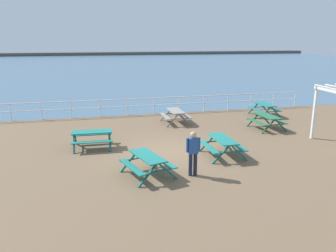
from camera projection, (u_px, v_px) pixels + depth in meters
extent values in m
cube|color=brown|center=(169.00, 153.00, 14.83)|extent=(30.00, 24.00, 0.20)
cube|color=#476B84|center=(104.00, 65.00, 64.42)|extent=(142.00, 90.00, 0.01)
cube|color=#4C4C47|center=(97.00, 55.00, 104.86)|extent=(142.00, 6.00, 1.80)
cube|color=white|center=(141.00, 99.00, 21.83)|extent=(23.00, 0.06, 0.06)
cube|color=white|center=(141.00, 106.00, 21.95)|extent=(23.00, 0.05, 0.05)
cylinder|color=white|center=(11.00, 113.00, 20.15)|extent=(0.07, 0.07, 1.05)
cylinder|color=white|center=(42.00, 111.00, 20.55)|extent=(0.07, 0.07, 1.05)
cylinder|color=white|center=(71.00, 110.00, 20.96)|extent=(0.07, 0.07, 1.05)
cylinder|color=white|center=(100.00, 108.00, 21.36)|extent=(0.07, 0.07, 1.05)
cylinder|color=white|center=(127.00, 107.00, 21.76)|extent=(0.07, 0.07, 1.05)
cylinder|color=white|center=(154.00, 106.00, 22.16)|extent=(0.07, 0.07, 1.05)
cylinder|color=white|center=(180.00, 105.00, 22.57)|extent=(0.07, 0.07, 1.05)
cylinder|color=white|center=(204.00, 104.00, 22.97)|extent=(0.07, 0.07, 1.05)
cylinder|color=white|center=(228.00, 102.00, 23.37)|extent=(0.07, 0.07, 1.05)
cylinder|color=white|center=(251.00, 101.00, 23.77)|extent=(0.07, 0.07, 1.05)
cylinder|color=white|center=(273.00, 100.00, 24.18)|extent=(0.07, 0.07, 1.05)
cylinder|color=white|center=(295.00, 99.00, 24.58)|extent=(0.07, 0.07, 1.05)
cube|color=#1E7A70|center=(147.00, 156.00, 12.01)|extent=(1.18, 1.92, 0.05)
cube|color=#1E7A70|center=(132.00, 167.00, 11.78)|extent=(0.76, 1.80, 0.04)
cube|color=#1E7A70|center=(162.00, 161.00, 12.38)|extent=(0.76, 1.80, 0.04)
cube|color=#165B54|center=(129.00, 161.00, 12.57)|extent=(0.78, 0.30, 0.79)
cube|color=#165B54|center=(147.00, 157.00, 12.94)|extent=(0.78, 0.30, 0.79)
cube|color=#165B54|center=(138.00, 158.00, 12.74)|extent=(1.46, 0.48, 0.04)
cube|color=#165B54|center=(148.00, 175.00, 11.27)|extent=(0.78, 0.30, 0.79)
cube|color=#165B54|center=(167.00, 171.00, 11.63)|extent=(0.78, 0.30, 0.79)
cube|color=#165B54|center=(158.00, 172.00, 11.44)|extent=(1.46, 0.48, 0.04)
cube|color=#1E7A70|center=(265.00, 104.00, 21.52)|extent=(0.73, 1.81, 0.05)
cube|color=#1E7A70|center=(256.00, 109.00, 21.46)|extent=(0.29, 1.80, 0.04)
cube|color=#1E7A70|center=(273.00, 108.00, 21.73)|extent=(0.29, 1.80, 0.04)
cube|color=#165B54|center=(254.00, 108.00, 22.27)|extent=(0.79, 0.09, 0.79)
cube|color=#165B54|center=(264.00, 107.00, 22.43)|extent=(0.79, 0.09, 0.79)
cube|color=#165B54|center=(259.00, 107.00, 22.34)|extent=(1.50, 0.08, 0.04)
cube|color=#165B54|center=(265.00, 113.00, 20.80)|extent=(0.79, 0.09, 0.79)
cube|color=#165B54|center=(276.00, 112.00, 20.96)|extent=(0.79, 0.09, 0.79)
cube|color=#165B54|center=(271.00, 112.00, 20.87)|extent=(1.50, 0.08, 0.04)
cube|color=gray|center=(176.00, 111.00, 19.62)|extent=(0.71, 1.80, 0.05)
cube|color=gray|center=(165.00, 116.00, 19.55)|extent=(0.27, 1.80, 0.04)
cube|color=gray|center=(186.00, 115.00, 19.84)|extent=(0.27, 1.80, 0.04)
cube|color=slate|center=(166.00, 114.00, 20.36)|extent=(0.79, 0.08, 0.79)
cube|color=slate|center=(178.00, 114.00, 20.53)|extent=(0.79, 0.08, 0.79)
cube|color=slate|center=(172.00, 113.00, 20.43)|extent=(1.50, 0.07, 0.04)
cube|color=slate|center=(173.00, 120.00, 18.89)|extent=(0.79, 0.08, 0.79)
cube|color=slate|center=(185.00, 119.00, 19.06)|extent=(0.79, 0.08, 0.79)
cube|color=slate|center=(179.00, 119.00, 18.97)|extent=(1.50, 0.07, 0.04)
cube|color=#286B47|center=(267.00, 116.00, 18.33)|extent=(0.78, 1.83, 0.05)
cube|color=#286B47|center=(257.00, 122.00, 18.23)|extent=(0.35, 1.81, 0.04)
cube|color=#286B47|center=(276.00, 120.00, 18.57)|extent=(0.35, 1.81, 0.04)
cube|color=#1E5035|center=(253.00, 120.00, 19.04)|extent=(0.80, 0.12, 0.79)
cube|color=#1E5035|center=(265.00, 119.00, 19.25)|extent=(0.80, 0.12, 0.79)
cube|color=#1E5035|center=(259.00, 118.00, 19.14)|extent=(1.50, 0.13, 0.04)
cube|color=#1E5035|center=(269.00, 126.00, 17.60)|extent=(0.80, 0.12, 0.79)
cube|color=#1E5035|center=(281.00, 125.00, 17.80)|extent=(0.80, 0.12, 0.79)
cube|color=#1E5035|center=(275.00, 125.00, 17.69)|extent=(1.50, 0.13, 0.04)
cube|color=#1E7A70|center=(223.00, 139.00, 14.04)|extent=(0.71, 1.81, 0.05)
cube|color=#1E7A70|center=(209.00, 147.00, 13.97)|extent=(0.27, 1.80, 0.04)
cube|color=#1E7A70|center=(236.00, 145.00, 14.26)|extent=(0.27, 1.80, 0.04)
cube|color=#165B54|center=(208.00, 143.00, 14.78)|extent=(0.79, 0.09, 0.79)
cube|color=#165B54|center=(223.00, 142.00, 14.96)|extent=(0.79, 0.09, 0.79)
cube|color=#165B54|center=(215.00, 141.00, 14.86)|extent=(1.50, 0.07, 0.04)
cube|color=#165B54|center=(221.00, 154.00, 13.31)|extent=(0.79, 0.09, 0.79)
cube|color=#165B54|center=(239.00, 153.00, 13.49)|extent=(0.79, 0.09, 0.79)
cube|color=#165B54|center=(230.00, 152.00, 13.39)|extent=(1.50, 0.07, 0.04)
cube|color=#1E7A70|center=(92.00, 132.00, 15.14)|extent=(1.82, 0.76, 0.05)
cube|color=#1E7A70|center=(92.00, 134.00, 15.80)|extent=(1.81, 0.32, 0.04)
cube|color=#1E7A70|center=(92.00, 142.00, 14.63)|extent=(1.81, 0.32, 0.04)
cube|color=#165B54|center=(109.00, 136.00, 15.74)|extent=(0.11, 0.79, 0.79)
cube|color=#165B54|center=(110.00, 141.00, 15.03)|extent=(0.11, 0.79, 0.79)
cube|color=#165B54|center=(110.00, 138.00, 15.37)|extent=(0.11, 1.50, 0.04)
cube|color=#165B54|center=(75.00, 138.00, 15.43)|extent=(0.11, 0.79, 0.79)
cube|color=#165B54|center=(74.00, 143.00, 14.72)|extent=(0.11, 0.79, 0.79)
cube|color=#165B54|center=(75.00, 140.00, 15.07)|extent=(0.11, 1.50, 0.04)
cylinder|color=#1E2338|center=(190.00, 165.00, 12.07)|extent=(0.14, 0.14, 0.85)
cylinder|color=#1E2338|center=(195.00, 164.00, 12.11)|extent=(0.14, 0.14, 0.85)
cube|color=#264C8C|center=(193.00, 146.00, 11.91)|extent=(0.34, 0.22, 0.58)
cylinder|color=#264C8C|center=(187.00, 145.00, 11.86)|extent=(0.09, 0.09, 0.52)
cylinder|color=#264C8C|center=(199.00, 144.00, 11.95)|extent=(0.09, 0.09, 0.52)
sphere|color=tan|center=(193.00, 135.00, 11.81)|extent=(0.23, 0.23, 0.23)
cube|color=white|center=(314.00, 114.00, 16.44)|extent=(0.12, 0.12, 2.50)
cube|color=white|center=(332.00, 91.00, 15.06)|extent=(0.27, 2.44, 0.12)
cube|color=white|center=(332.00, 88.00, 15.03)|extent=(0.23, 2.56, 0.04)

